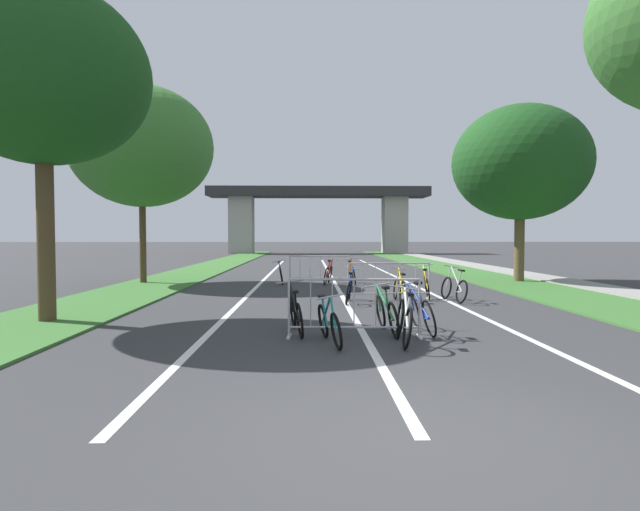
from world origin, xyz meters
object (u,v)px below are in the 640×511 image
crowd_barrier_third (320,269)px  bicycle_yellow_10 (399,289)px  bicycle_blue_1 (421,312)px  bicycle_red_7 (328,274)px  bicycle_green_6 (386,314)px  bicycle_black_9 (296,314)px  bicycle_blue_11 (349,290)px  bicycle_purple_2 (281,274)px  crowd_barrier_nearest (354,308)px  tree_left_maple_mid (142,147)px  bicycle_yellow_0 (427,285)px  bicycle_teal_8 (329,324)px  crowd_barrier_second (389,281)px  tree_left_pine_far (42,76)px  bicycle_white_3 (404,320)px  bicycle_orange_5 (352,274)px  tree_right_oak_near (521,163)px  bicycle_silver_4 (454,288)px

crowd_barrier_third → bicycle_yellow_10: (2.05, -5.68, -0.17)m
bicycle_blue_1 → bicycle_red_7: size_ratio=1.03×
bicycle_green_6 → bicycle_black_9: bicycle_black_9 is taller
bicycle_yellow_10 → bicycle_blue_1: bearing=-95.3°
bicycle_red_7 → bicycle_blue_11: (0.36, -5.31, -0.03)m
bicycle_purple_2 → bicycle_black_9: (0.80, -9.81, -0.01)m
crowd_barrier_nearest → bicycle_yellow_10: 5.18m
crowd_barrier_nearest → bicycle_black_9: 1.12m
tree_left_maple_mid → bicycle_green_6: size_ratio=4.25×
crowd_barrier_third → bicycle_yellow_0: size_ratio=1.41×
bicycle_blue_1 → bicycle_teal_8: (-1.74, -0.95, -0.04)m
bicycle_purple_2 → crowd_barrier_second: bearing=121.0°
crowd_barrier_third → bicycle_yellow_0: (3.00, -4.81, -0.16)m
bicycle_green_6 → bicycle_red_7: (-0.70, 9.66, 0.01)m
crowd_barrier_second → bicycle_yellow_10: size_ratio=1.51×
bicycle_purple_2 → tree_left_pine_far: bearing=59.9°
bicycle_blue_1 → bicycle_teal_8: size_ratio=1.05×
bicycle_yellow_10 → bicycle_yellow_0: bearing=42.1°
bicycle_green_6 → bicycle_yellow_10: (1.05, 4.56, -0.02)m
crowd_barrier_third → bicycle_purple_2: (-1.47, -0.39, -0.16)m
bicycle_red_7 → bicycle_blue_11: bearing=-75.0°
bicycle_white_3 → bicycle_orange_5: 10.52m
bicycle_white_3 → crowd_barrier_second: bearing=87.9°
tree_left_pine_far → crowd_barrier_second: (7.67, 3.63, -4.54)m
bicycle_green_6 → tree_left_pine_far: bearing=164.7°
crowd_barrier_third → bicycle_green_6: crowd_barrier_third is taller
bicycle_yellow_10 → bicycle_blue_11: (-1.39, -0.20, -0.00)m
tree_left_maple_mid → bicycle_black_9: tree_left_maple_mid is taller
bicycle_yellow_0 → bicycle_blue_11: 2.58m
tree_right_oak_near → bicycle_purple_2: size_ratio=4.06×
bicycle_black_9 → tree_right_oak_near: bearing=42.2°
bicycle_red_7 → bicycle_black_9: size_ratio=0.99×
bicycle_purple_2 → bicycle_green_6: 10.15m
bicycle_red_7 → bicycle_teal_8: size_ratio=1.01×
crowd_barrier_second → bicycle_blue_1: 4.89m
tree_left_maple_mid → bicycle_white_3: 14.16m
bicycle_blue_1 → bicycle_red_7: bicycle_blue_1 is taller
bicycle_white_3 → bicycle_red_7: (-0.87, 10.48, -0.00)m
bicycle_blue_1 → bicycle_black_9: bearing=177.0°
bicycle_white_3 → bicycle_red_7: bearing=99.1°
crowd_barrier_nearest → bicycle_black_9: bearing=159.8°
bicycle_purple_2 → bicycle_blue_11: bicycle_blue_11 is taller
bicycle_blue_1 → crowd_barrier_third: bearing=95.6°
bicycle_blue_1 → bicycle_blue_11: size_ratio=1.06×
bicycle_yellow_10 → crowd_barrier_nearest: bearing=-109.1°
bicycle_blue_11 → bicycle_white_3: bearing=-76.0°
tree_left_pine_far → bicycle_purple_2: size_ratio=4.10×
bicycle_yellow_10 → crowd_barrier_third: bearing=109.6°
crowd_barrier_nearest → bicycle_orange_5: crowd_barrier_nearest is taller
bicycle_silver_4 → crowd_barrier_nearest: bearing=-130.8°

